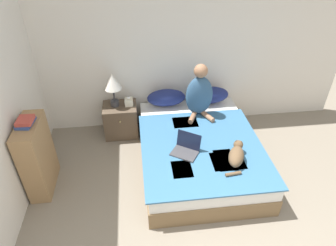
{
  "coord_description": "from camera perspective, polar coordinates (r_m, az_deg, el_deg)",
  "views": [
    {
      "loc": [
        -0.69,
        -0.62,
        2.87
      ],
      "look_at": [
        -0.33,
        2.31,
        0.78
      ],
      "focal_mm": 32.0,
      "sensor_mm": 36.0,
      "label": 1
    }
  ],
  "objects": [
    {
      "name": "wall_back",
      "position": [
        4.47,
        2.5,
        14.34
      ],
      "size": [
        5.14,
        0.05,
        2.55
      ],
      "color": "silver",
      "rests_on": "ground_plane"
    },
    {
      "name": "bed",
      "position": [
        4.1,
        5.79,
        -5.26
      ],
      "size": [
        1.54,
        2.03,
        0.43
      ],
      "color": "brown",
      "rests_on": "ground_plane"
    },
    {
      "name": "pillow_near",
      "position": [
        4.55,
        -0.32,
        4.83
      ],
      "size": [
        0.58,
        0.26,
        0.26
      ],
      "color": "navy",
      "rests_on": "bed"
    },
    {
      "name": "pillow_far",
      "position": [
        4.66,
        7.95,
        5.29
      ],
      "size": [
        0.58,
        0.26,
        0.26
      ],
      "color": "navy",
      "rests_on": "bed"
    },
    {
      "name": "person_sitting",
      "position": [
        4.26,
        6.0,
        5.54
      ],
      "size": [
        0.39,
        0.38,
        0.78
      ],
      "color": "#33567A",
      "rests_on": "bed"
    },
    {
      "name": "cat_tabby",
      "position": [
        3.63,
        12.92,
        -5.95
      ],
      "size": [
        0.33,
        0.47,
        0.18
      ],
      "rotation": [
        0.0,
        0.0,
        1.16
      ],
      "color": "brown",
      "rests_on": "bed"
    },
    {
      "name": "laptop_open",
      "position": [
        3.7,
        3.43,
        -4.92
      ],
      "size": [
        0.4,
        0.39,
        0.23
      ],
      "rotation": [
        0.0,
        0.0,
        -0.58
      ],
      "color": "#424247",
      "rests_on": "bed"
    },
    {
      "name": "nightstand",
      "position": [
        4.66,
        -8.97,
        0.58
      ],
      "size": [
        0.5,
        0.43,
        0.51
      ],
      "color": "brown",
      "rests_on": "ground_plane"
    },
    {
      "name": "table_lamp",
      "position": [
        4.36,
        -10.53,
        7.49
      ],
      "size": [
        0.25,
        0.25,
        0.52
      ],
      "color": "#38383D",
      "rests_on": "nightstand"
    },
    {
      "name": "tissue_box",
      "position": [
        4.49,
        -7.47,
        4.04
      ],
      "size": [
        0.12,
        0.12,
        0.14
      ],
      "color": "beige",
      "rests_on": "nightstand"
    },
    {
      "name": "bookshelf",
      "position": [
        3.92,
        -23.63,
        -5.89
      ],
      "size": [
        0.24,
        0.62,
        0.95
      ],
      "color": "#99754C",
      "rests_on": "ground_plane"
    },
    {
      "name": "book_stack_top",
      "position": [
        3.64,
        -25.55,
        0.23
      ],
      "size": [
        0.19,
        0.25,
        0.08
      ],
      "color": "#334C8E",
      "rests_on": "bookshelf"
    }
  ]
}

